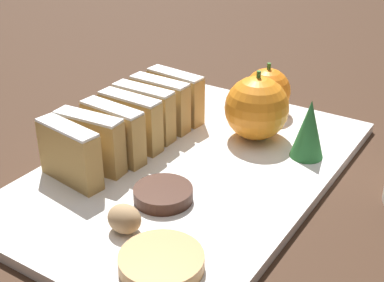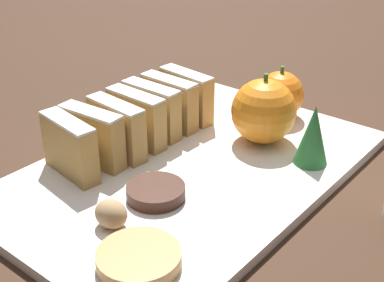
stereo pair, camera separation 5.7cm
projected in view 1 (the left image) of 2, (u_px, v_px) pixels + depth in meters
ground_plane at (192, 174)px, 0.59m from camera, size 6.00×6.00×0.00m
serving_platter at (192, 170)px, 0.59m from camera, size 0.28×0.43×0.01m
stollen_slice_front at (70, 154)px, 0.55m from camera, size 0.08×0.03×0.06m
stollen_slice_second at (90, 142)px, 0.57m from camera, size 0.08×0.03×0.06m
stollen_slice_third at (113, 133)px, 0.59m from camera, size 0.08×0.03×0.06m
stollen_slice_fourth at (129, 122)px, 0.61m from camera, size 0.08×0.02×0.06m
stollen_slice_fifth at (144, 112)px, 0.64m from camera, size 0.08×0.02×0.06m
stollen_slice_sixth at (160, 104)px, 0.66m from camera, size 0.08×0.02×0.06m
stollen_slice_back at (175, 96)px, 0.68m from camera, size 0.08×0.03×0.06m
orange_near at (267, 91)px, 0.70m from camera, size 0.06×0.06×0.07m
orange_far at (257, 108)px, 0.63m from camera, size 0.08×0.08×0.08m
walnut at (124, 219)px, 0.48m from camera, size 0.03×0.03×0.03m
chocolate_cookie at (163, 194)px, 0.53m from camera, size 0.06×0.06×0.01m
gingerbread_cookie at (161, 262)px, 0.44m from camera, size 0.07×0.07×0.01m
evergreen_sprig at (309, 129)px, 0.59m from camera, size 0.04×0.04×0.07m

